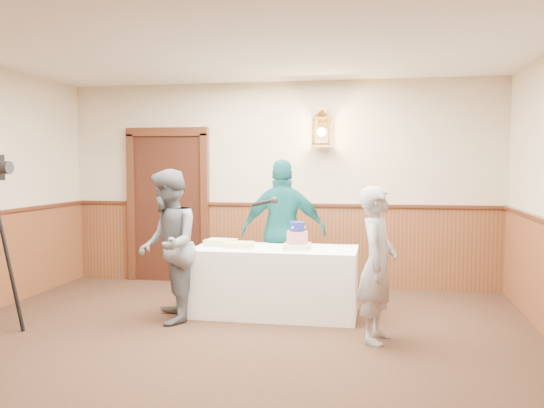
{
  "coord_description": "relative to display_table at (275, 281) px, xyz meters",
  "views": [
    {
      "loc": [
        1.36,
        -4.32,
        1.68
      ],
      "look_at": [
        0.23,
        1.7,
        1.25
      ],
      "focal_mm": 38.0,
      "sensor_mm": 36.0,
      "label": 1
    }
  ],
  "objects": [
    {
      "name": "tiered_cake",
      "position": [
        0.25,
        -0.03,
        0.49
      ],
      "size": [
        0.3,
        0.3,
        0.3
      ],
      "rotation": [
        0.0,
        0.0,
        0.03
      ],
      "color": "beige",
      "rests_on": "display_table"
    },
    {
      "name": "interviewer",
      "position": [
        -1.07,
        -0.49,
        0.44
      ],
      "size": [
        1.57,
        0.96,
        1.62
      ],
      "rotation": [
        0.0,
        0.0,
        -1.2
      ],
      "color": "slate",
      "rests_on": "ground"
    },
    {
      "name": "sheet_cake_yellow",
      "position": [
        -0.4,
        -0.07,
        0.41
      ],
      "size": [
        0.3,
        0.23,
        0.06
      ],
      "primitive_type": "cube",
      "rotation": [
        0.0,
        0.0,
        0.0
      ],
      "color": "#F7F193",
      "rests_on": "display_table"
    },
    {
      "name": "room_shell",
      "position": [
        -0.29,
        -1.45,
        1.15
      ],
      "size": [
        6.02,
        7.02,
        2.81
      ],
      "color": "#C3B092",
      "rests_on": "ground"
    },
    {
      "name": "sheet_cake_green",
      "position": [
        -0.64,
        0.03,
        0.41
      ],
      "size": [
        0.35,
        0.29,
        0.07
      ],
      "primitive_type": "cube",
      "rotation": [
        0.0,
        0.0,
        -0.12
      ],
      "color": "#ABE7A3",
      "rests_on": "display_table"
    },
    {
      "name": "display_table",
      "position": [
        0.0,
        0.0,
        0.0
      ],
      "size": [
        1.8,
        0.8,
        0.75
      ],
      "primitive_type": "cube",
      "color": "white",
      "rests_on": "ground"
    },
    {
      "name": "assistant_p",
      "position": [
        0.0,
        0.53,
        0.49
      ],
      "size": [
        1.06,
        0.53,
        1.73
      ],
      "primitive_type": "imported",
      "rotation": [
        0.0,
        0.0,
        3.25
      ],
      "color": "#125656",
      "rests_on": "ground"
    },
    {
      "name": "baker",
      "position": [
        1.12,
        -0.78,
        0.36
      ],
      "size": [
        0.45,
        0.6,
        1.47
      ],
      "primitive_type": "imported",
      "rotation": [
        0.0,
        0.0,
        1.37
      ],
      "color": "#98989E",
      "rests_on": "ground"
    },
    {
      "name": "ground",
      "position": [
        -0.23,
        -1.9,
        -0.38
      ],
      "size": [
        7.0,
        7.0,
        0.0
      ],
      "primitive_type": "plane",
      "color": "black",
      "rests_on": "ground"
    }
  ]
}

